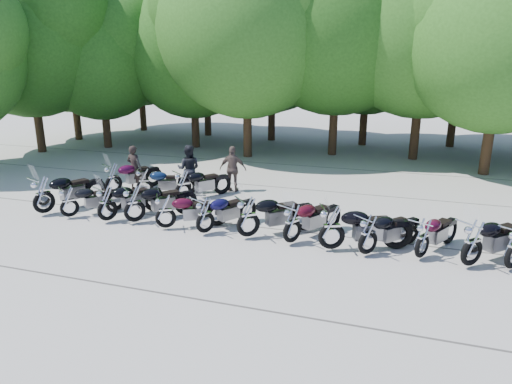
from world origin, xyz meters
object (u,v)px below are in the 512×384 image
(motorcycle_2, at_px, (107,202))
(motorcycle_9, at_px, (368,233))
(motorcycle_13, at_px, (113,177))
(motorcycle_15, at_px, (183,184))
(motorcycle_6, at_px, (248,216))
(motorcycle_0, at_px, (43,194))
(motorcycle_5, at_px, (205,214))
(motorcycle_7, at_px, (292,222))
(motorcycle_10, at_px, (423,237))
(motorcycle_3, at_px, (134,203))
(rider_0, at_px, (135,168))
(motorcycle_11, at_px, (473,242))
(motorcycle_14, at_px, (144,181))
(rider_1, at_px, (189,169))
(rider_2, at_px, (233,169))
(motorcycle_1, at_px, (69,201))
(motorcycle_4, at_px, (165,210))
(motorcycle_8, at_px, (332,226))

(motorcycle_2, height_order, motorcycle_9, motorcycle_2)
(motorcycle_13, xyz_separation_m, motorcycle_15, (2.91, -0.07, -0.02))
(motorcycle_6, height_order, motorcycle_13, motorcycle_6)
(motorcycle_0, xyz_separation_m, motorcycle_5, (5.67, -0.00, -0.10))
(motorcycle_7, distance_m, motorcycle_10, 3.34)
(motorcycle_3, height_order, rider_0, rider_0)
(motorcycle_11, height_order, rider_0, rider_0)
(motorcycle_3, bearing_deg, motorcycle_15, -58.27)
(motorcycle_9, distance_m, motorcycle_14, 8.70)
(motorcycle_14, height_order, rider_1, rider_1)
(motorcycle_5, xyz_separation_m, rider_2, (-0.81, 4.44, 0.26))
(motorcycle_6, distance_m, motorcycle_15, 4.22)
(motorcycle_14, bearing_deg, motorcycle_15, -115.88)
(motorcycle_6, xyz_separation_m, motorcycle_7, (1.27, -0.03, -0.04))
(motorcycle_1, height_order, rider_0, rider_0)
(motorcycle_4, distance_m, rider_2, 4.47)
(rider_0, bearing_deg, motorcycle_9, 163.77)
(motorcycle_3, height_order, motorcycle_11, motorcycle_11)
(motorcycle_1, xyz_separation_m, motorcycle_5, (4.68, 0.02, 0.04))
(motorcycle_0, distance_m, rider_0, 3.73)
(motorcycle_5, height_order, motorcycle_9, motorcycle_9)
(motorcycle_10, bearing_deg, motorcycle_8, 33.79)
(motorcycle_11, distance_m, motorcycle_13, 12.27)
(motorcycle_10, bearing_deg, motorcycle_15, 10.87)
(motorcycle_1, bearing_deg, motorcycle_3, -135.75)
(motorcycle_6, relative_size, motorcycle_9, 1.11)
(motorcycle_5, relative_size, motorcycle_11, 0.90)
(motorcycle_13, xyz_separation_m, rider_2, (4.13, 1.69, 0.22))
(motorcycle_6, relative_size, motorcycle_10, 1.14)
(motorcycle_7, height_order, rider_0, rider_0)
(motorcycle_10, bearing_deg, motorcycle_2, 29.44)
(motorcycle_5, bearing_deg, motorcycle_4, 30.21)
(rider_1, bearing_deg, motorcycle_11, 144.61)
(rider_1, bearing_deg, motorcycle_1, 46.43)
(motorcycle_7, xyz_separation_m, motorcycle_13, (-7.49, 2.71, 0.01))
(rider_0, bearing_deg, motorcycle_7, 159.33)
(motorcycle_4, height_order, motorcycle_9, motorcycle_9)
(motorcycle_3, xyz_separation_m, motorcycle_7, (4.98, -0.14, -0.02))
(rider_0, bearing_deg, motorcycle_11, 168.30)
(motorcycle_3, height_order, rider_2, rider_2)
(motorcycle_1, relative_size, motorcycle_4, 0.96)
(motorcycle_2, relative_size, motorcycle_10, 1.08)
(motorcycle_0, distance_m, motorcycle_2, 2.38)
(motorcycle_8, height_order, motorcycle_10, motorcycle_8)
(motorcycle_7, height_order, motorcycle_11, motorcycle_11)
(motorcycle_15, bearing_deg, motorcycle_0, 72.89)
(motorcycle_2, height_order, motorcycle_4, motorcycle_2)
(motorcycle_2, relative_size, motorcycle_11, 0.95)
(motorcycle_3, relative_size, motorcycle_14, 1.11)
(motorcycle_3, bearing_deg, motorcycle_14, -24.15)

